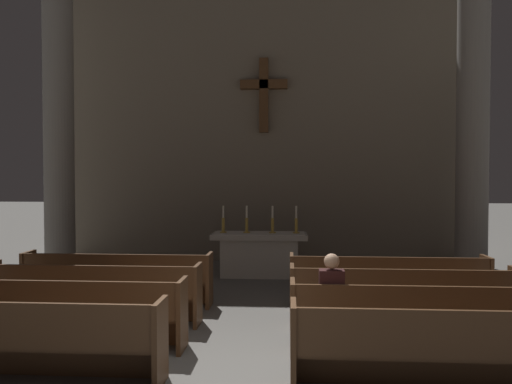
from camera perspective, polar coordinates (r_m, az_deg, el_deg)
pew_left_row_1 at (r=6.35m, az=-26.29°, el=-15.11°), size 3.39×0.50×0.95m
pew_left_row_2 at (r=7.30m, az=-21.79°, el=-12.85°), size 3.39×0.50×0.95m
pew_left_row_3 at (r=8.29m, az=-18.40°, el=-11.07°), size 3.39×0.50×0.95m
pew_left_row_4 at (r=9.31m, az=-15.76°, el=-9.64°), size 3.39×0.50×0.95m
pew_right_row_1 at (r=5.82m, az=21.73°, el=-16.63°), size 3.39×0.50×0.95m
pew_right_row_2 at (r=6.84m, az=18.77°, el=-13.81°), size 3.39×0.50×0.95m
pew_right_row_3 at (r=7.89m, az=16.64°, el=-11.71°), size 3.39×0.50×0.95m
pew_right_row_4 at (r=8.95m, az=15.04°, el=-10.09°), size 3.39×0.50×0.95m
column_left_second at (r=12.84m, az=-21.89°, el=8.02°), size 1.06×1.06×7.65m
column_right_second at (r=12.31m, az=23.81°, el=8.27°), size 1.06×1.06×7.65m
altar at (r=11.53m, az=0.41°, el=-7.11°), size 2.20×0.90×1.01m
candlestick_outer_left at (r=11.53m, az=-3.82°, el=-3.73°), size 0.16×0.16×0.63m
candlestick_inner_left at (r=11.47m, az=-1.09°, el=-3.76°), size 0.16×0.16×0.63m
candlestick_inner_right at (r=11.43m, az=1.92°, el=-3.77°), size 0.16×0.16×0.63m
candlestick_outer_right at (r=11.43m, az=4.68°, el=-3.78°), size 0.16×0.16×0.63m
apse_with_cross at (r=13.70m, az=0.97°, el=9.25°), size 10.81×0.49×8.20m
lone_worshipper at (r=6.62m, az=8.68°, el=-12.32°), size 0.32×0.43×1.32m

